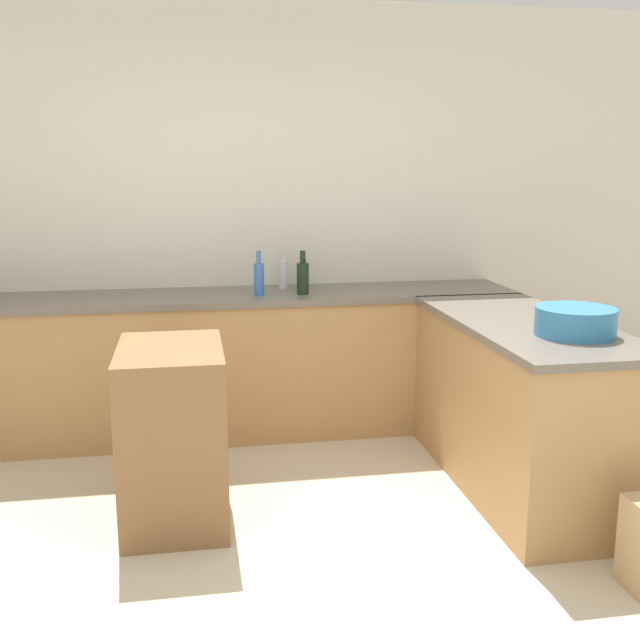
{
  "coord_description": "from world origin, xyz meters",
  "views": [
    {
      "loc": [
        -0.35,
        -2.67,
        1.69
      ],
      "look_at": [
        0.27,
        0.84,
        0.94
      ],
      "focal_mm": 42.0,
      "sensor_mm": 36.0,
      "label": 1
    }
  ],
  "objects": [
    {
      "name": "wall_back",
      "position": [
        0.0,
        2.27,
        1.35
      ],
      "size": [
        8.0,
        0.06,
        2.7
      ],
      "color": "silver",
      "rests_on": "ground_plane"
    },
    {
      "name": "counter_back",
      "position": [
        0.0,
        1.94,
        0.45
      ],
      "size": [
        3.37,
        0.63,
        0.9
      ],
      "color": "tan",
      "rests_on": "ground_plane"
    },
    {
      "name": "water_bottle_blue",
      "position": [
        0.06,
        1.85,
        1.0
      ],
      "size": [
        0.06,
        0.06,
        0.27
      ],
      "color": "#386BB7",
      "rests_on": "counter_back"
    },
    {
      "name": "ground_plane",
      "position": [
        0.0,
        0.0,
        0.0
      ],
      "size": [
        14.0,
        14.0,
        0.0
      ],
      "primitive_type": "plane",
      "color": "beige"
    },
    {
      "name": "olive_oil_bottle",
      "position": [
        0.38,
        2.08,
        0.97
      ],
      "size": [
        0.06,
        0.06,
        0.19
      ],
      "color": "#475B1E",
      "rests_on": "counter_back"
    },
    {
      "name": "vinegar_bottle_clear",
      "position": [
        0.24,
        2.08,
        1.0
      ],
      "size": [
        0.06,
        0.06,
        0.25
      ],
      "color": "silver",
      "rests_on": "counter_back"
    },
    {
      "name": "mixing_bowl",
      "position": [
        1.42,
        0.5,
        0.96
      ],
      "size": [
        0.37,
        0.37,
        0.13
      ],
      "color": "teal",
      "rests_on": "counter_peninsula"
    },
    {
      "name": "wine_bottle_dark",
      "position": [
        0.33,
        1.84,
        1.0
      ],
      "size": [
        0.07,
        0.07,
        0.27
      ],
      "color": "black",
      "rests_on": "counter_back"
    },
    {
      "name": "counter_peninsula",
      "position": [
        1.34,
        0.84,
        0.45
      ],
      "size": [
        0.69,
        1.63,
        0.9
      ],
      "color": "tan",
      "rests_on": "ground_plane"
    },
    {
      "name": "island_table",
      "position": [
        -0.46,
        0.78,
        0.43
      ],
      "size": [
        0.49,
        0.71,
        0.85
      ],
      "color": "brown",
      "rests_on": "ground_plane"
    }
  ]
}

